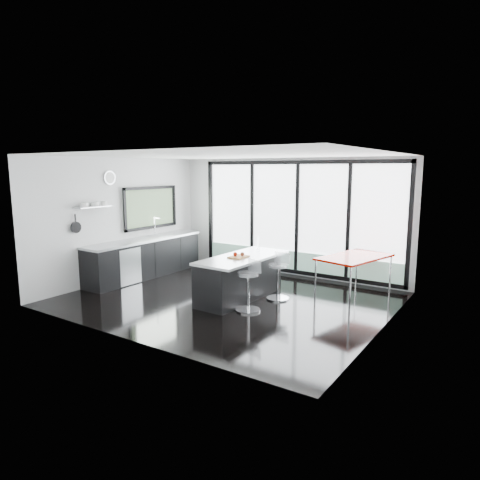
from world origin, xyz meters
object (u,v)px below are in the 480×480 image
Objects in this scene: bar_stool_near at (248,292)px; bar_stool_far at (278,282)px; island at (240,277)px; red_table at (354,276)px.

bar_stool_near reaches higher than bar_stool_far.
island is 0.75m from bar_stool_far.
bar_stool_far is at bearing -140.09° from red_table.
bar_stool_far is at bearing 29.12° from island.
red_table is at bearing 36.38° from island.
bar_stool_near is 0.46× the size of red_table.
red_table reaches higher than bar_stool_far.
island is 0.79m from bar_stool_near.
island is 2.28m from red_table.
island reaches higher than bar_stool_far.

